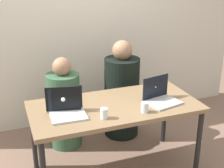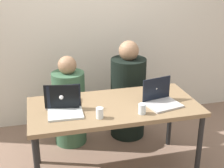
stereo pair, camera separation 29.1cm
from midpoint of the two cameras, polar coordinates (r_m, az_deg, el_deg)
The scene contains 9 objects.
back_wall at distance 3.96m, azimuth -8.33°, elevation 9.43°, with size 4.50×0.10×2.36m, color beige.
desk at distance 2.94m, azimuth -2.32°, elevation -5.04°, with size 1.58×0.76×0.74m.
person_on_left at distance 3.56m, azimuth -11.06°, elevation -4.29°, with size 0.44×0.44×1.05m.
person_on_right at distance 3.69m, azimuth -0.46°, elevation -1.95°, with size 0.49×0.49×1.17m.
laptop_front_left at distance 2.75m, azimuth -11.20°, elevation -4.68°, with size 0.31×0.28×0.23m.
laptop_back_left at distance 2.88m, azimuth -11.72°, elevation -3.51°, with size 0.35×0.31×0.24m.
laptop_front_right at distance 2.97m, azimuth 6.10°, elevation -2.41°, with size 0.35×0.31×0.24m.
water_glass_right at distance 2.76m, azimuth 3.00°, elevation -4.48°, with size 0.07×0.07×0.09m.
water_glass_left at distance 2.65m, azimuth -4.63°, elevation -5.59°, with size 0.06×0.06×0.09m.
Camera 1 is at (-0.95, -2.47, 1.97)m, focal length 50.00 mm.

